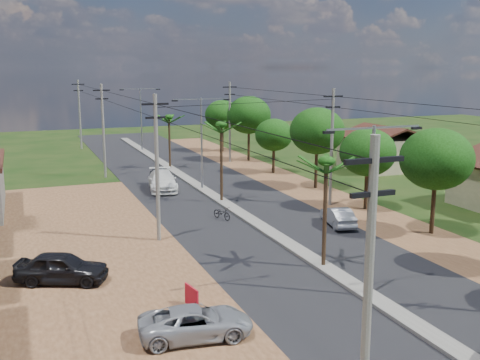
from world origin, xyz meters
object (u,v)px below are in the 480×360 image
object	(u,v)px
car_parked_dark	(62,268)
roadside_sign	(192,297)
car_silver_mid	(338,217)
car_white_far	(162,181)
car_parked_silver	(196,323)

from	to	relation	value
car_parked_dark	roadside_sign	xyz separation A→B (m)	(5.12, -5.20, -0.28)
roadside_sign	car_parked_dark	bearing A→B (deg)	124.47
car_silver_mid	roadside_sign	world-z (taller)	car_silver_mid
car_silver_mid	car_parked_dark	world-z (taller)	car_parked_dark
car_silver_mid	roadside_sign	size ratio (longest dim) A/B	3.24
car_white_far	roadside_sign	distance (m)	24.88
car_parked_dark	car_silver_mid	bearing A→B (deg)	-55.09
car_silver_mid	car_parked_silver	world-z (taller)	car_silver_mid
car_white_far	car_parked_dark	distance (m)	21.61
car_silver_mid	car_parked_silver	xyz separation A→B (m)	(-13.67, -11.79, -0.01)
car_silver_mid	car_parked_dark	xyz separation A→B (m)	(-18.12, -3.79, 0.13)
car_white_far	car_parked_silver	size ratio (longest dim) A/B	1.24
car_silver_mid	car_parked_dark	size ratio (longest dim) A/B	0.86
car_parked_silver	car_parked_dark	xyz separation A→B (m)	(-4.45, 8.00, 0.14)
car_white_far	roadside_sign	bearing A→B (deg)	-91.56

